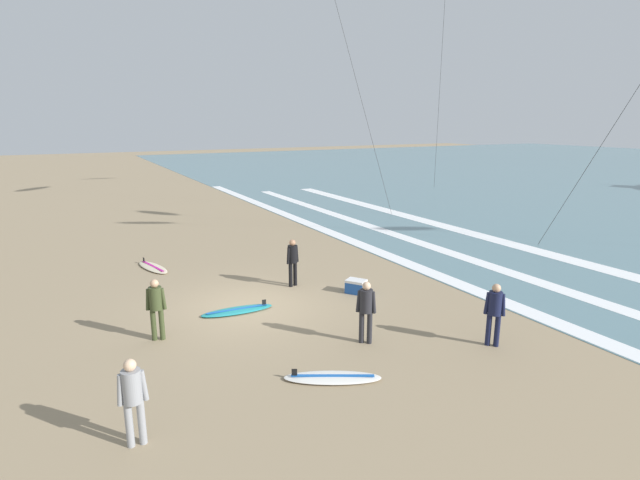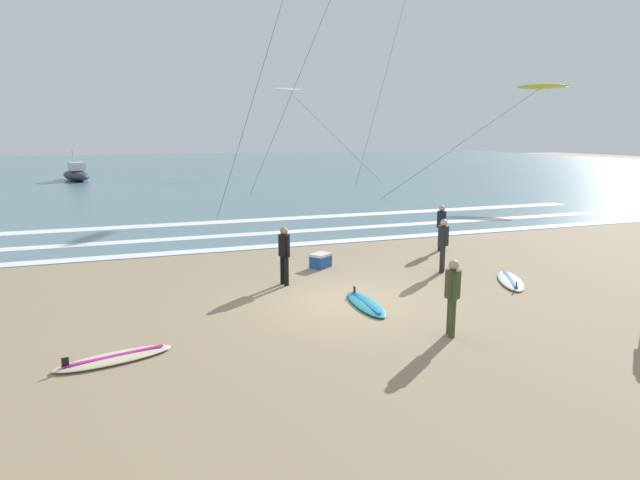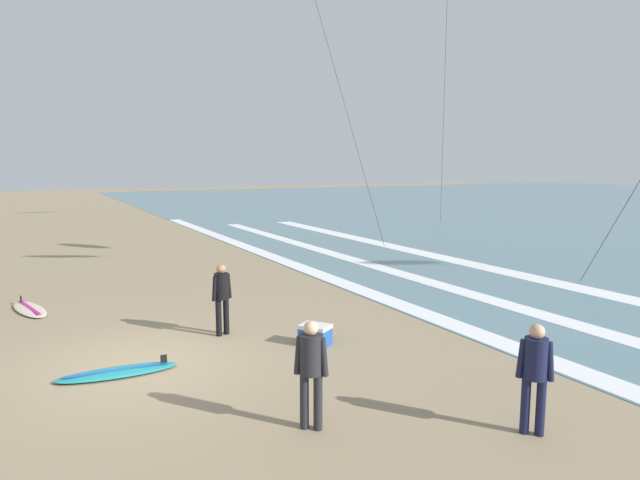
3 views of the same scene
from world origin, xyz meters
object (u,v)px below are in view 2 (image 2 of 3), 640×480
object	(u,v)px
surfer_mid_group	(441,224)
cooler_box	(321,260)
offshore_boat	(76,174)
surfboard_near_water	(366,304)
kite_white_high_left	(287,90)
surfer_foreground_main	(452,291)
kite_yellow_far_left	(542,87)
surfboard_left_pile	(510,281)
surfer_background_far	(443,241)
surfer_right_near	(284,251)
surfboard_right_spare	(115,358)

from	to	relation	value
surfer_mid_group	cooler_box	size ratio (longest dim) A/B	2.11
offshore_boat	cooler_box	bearing A→B (deg)	-74.67
surfboard_near_water	kite_white_high_left	world-z (taller)	kite_white_high_left
surfboard_near_water	cooler_box	bearing A→B (deg)	86.72
kite_white_high_left	cooler_box	size ratio (longest dim) A/B	16.74
surfer_foreground_main	kite_yellow_far_left	xyz separation A→B (m)	(19.96, 20.79, 6.07)
surfboard_left_pile	kite_white_high_left	size ratio (longest dim) A/B	0.17
surfboard_near_water	surfboard_left_pile	xyz separation A→B (m)	(4.65, 0.55, 0.00)
surfboard_left_pile	offshore_boat	size ratio (longest dim) A/B	0.39
surfer_background_far	surfer_foreground_main	xyz separation A→B (m)	(-2.62, -4.53, 0.00)
kite_white_high_left	offshore_boat	distance (m)	22.19
kite_white_high_left	offshore_boat	bearing A→B (deg)	-167.62
surfer_right_near	surfer_mid_group	bearing A→B (deg)	20.76
surfer_mid_group	surfer_foreground_main	size ratio (longest dim) A/B	1.00
surfboard_right_spare	cooler_box	bearing A→B (deg)	42.09
surfer_right_near	surfer_foreground_main	size ratio (longest dim) A/B	1.00
surfer_background_far	kite_yellow_far_left	xyz separation A→B (m)	(17.34, 16.26, 6.07)
surfboard_near_water	surfboard_left_pile	distance (m)	4.68
surfer_background_far	surfboard_near_water	size ratio (longest dim) A/B	0.75
surfer_mid_group	surfboard_left_pile	bearing A→B (deg)	-95.39
kite_white_high_left	kite_yellow_far_left	world-z (taller)	kite_white_high_left
surfer_mid_group	kite_white_high_left	world-z (taller)	kite_white_high_left
surfer_mid_group	kite_yellow_far_left	size ratio (longest dim) A/B	0.12
surfer_right_near	surfboard_left_pile	world-z (taller)	surfer_right_near
kite_white_high_left	surfboard_right_spare	bearing A→B (deg)	-109.82
kite_yellow_far_left	surfer_foreground_main	bearing A→B (deg)	-133.83
surfboard_near_water	surfboard_right_spare	size ratio (longest dim) A/B	0.98
surfer_mid_group	surfboard_near_water	world-z (taller)	surfer_mid_group
surfer_background_far	surfer_right_near	bearing A→B (deg)	177.08
surfer_background_far	offshore_boat	distance (m)	39.61
cooler_box	surfboard_left_pile	bearing A→B (deg)	-37.21
surfer_foreground_main	kite_white_high_left	xyz separation A→B (m)	(9.88, 46.39, 7.47)
cooler_box	kite_yellow_far_left	bearing A→B (deg)	35.21
surfer_right_near	kite_yellow_far_left	size ratio (longest dim) A/B	0.12
kite_white_high_left	offshore_boat	size ratio (longest dim) A/B	2.32
surfer_mid_group	surfer_foreground_main	distance (m)	8.34
surfboard_right_spare	surfboard_near_water	bearing A→B (deg)	13.83
surfer_background_far	surfboard_right_spare	size ratio (longest dim) A/B	0.73
surfboard_left_pile	cooler_box	world-z (taller)	cooler_box
surfer_right_near	surfboard_left_pile	xyz separation A→B (m)	(6.00, -1.86, -0.91)
cooler_box	surfer_background_far	bearing A→B (deg)	-28.40
surfer_foreground_main	kite_white_high_left	bearing A→B (deg)	77.98
surfboard_right_spare	offshore_boat	bearing A→B (deg)	95.44
surfer_mid_group	surfboard_right_spare	distance (m)	12.42
surfer_right_near	surfboard_near_water	distance (m)	2.91
surfer_mid_group	surfboard_left_pile	world-z (taller)	surfer_mid_group
surfboard_left_pile	kite_white_high_left	world-z (taller)	kite_white_high_left
surfer_background_far	kite_yellow_far_left	world-z (taller)	kite_yellow_far_left
surfer_foreground_main	surfboard_left_pile	size ratio (longest dim) A/B	0.75
offshore_boat	surfboard_near_water	bearing A→B (deg)	-76.43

